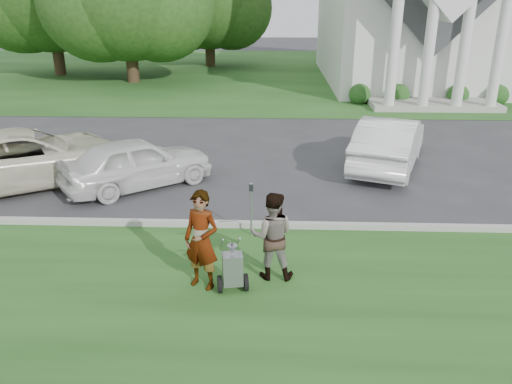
# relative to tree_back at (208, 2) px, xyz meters

# --- Properties ---
(ground) EXTENTS (120.00, 120.00, 0.00)m
(ground) POSITION_rel_tree_back_xyz_m (4.01, -29.99, -4.73)
(ground) COLOR #333335
(ground) RESTS_ON ground
(grass_strip) EXTENTS (80.00, 7.00, 0.01)m
(grass_strip) POSITION_rel_tree_back_xyz_m (4.01, -32.99, -4.72)
(grass_strip) COLOR #1D4919
(grass_strip) RESTS_ON ground
(church_lawn) EXTENTS (80.00, 30.00, 0.01)m
(church_lawn) POSITION_rel_tree_back_xyz_m (4.01, -2.99, -4.72)
(church_lawn) COLOR #1D4919
(church_lawn) RESTS_ON ground
(curb) EXTENTS (80.00, 0.18, 0.15)m
(curb) POSITION_rel_tree_back_xyz_m (4.01, -29.44, -4.65)
(curb) COLOR #9E9E93
(curb) RESTS_ON ground
(tree_back) EXTENTS (9.61, 7.60, 8.89)m
(tree_back) POSITION_rel_tree_back_xyz_m (0.00, 0.00, 0.00)
(tree_back) COLOR #332316
(tree_back) RESTS_ON ground
(striping_cart) EXTENTS (0.65, 1.18, 1.04)m
(striping_cart) POSITION_rel_tree_back_xyz_m (4.40, -32.20, -4.28)
(striping_cart) COLOR black
(striping_cart) RESTS_ON ground
(person_left) EXTENTS (0.83, 0.70, 1.93)m
(person_left) POSITION_rel_tree_back_xyz_m (3.83, -32.06, -3.76)
(person_left) COLOR #999999
(person_left) RESTS_ON ground
(person_right) EXTENTS (0.88, 0.69, 1.77)m
(person_right) POSITION_rel_tree_back_xyz_m (5.13, -31.66, -3.84)
(person_right) COLOR #999999
(person_right) RESTS_ON ground
(parking_meter_near) EXTENTS (0.09, 0.08, 1.29)m
(parking_meter_near) POSITION_rel_tree_back_xyz_m (4.64, -29.86, -3.91)
(parking_meter_near) COLOR gray
(parking_meter_near) RESTS_ON ground
(car_a) EXTENTS (6.35, 5.37, 1.62)m
(car_a) POSITION_rel_tree_back_xyz_m (-2.01, -26.67, -3.92)
(car_a) COLOR beige
(car_a) RESTS_ON ground
(car_b) EXTENTS (4.49, 4.00, 1.47)m
(car_b) POSITION_rel_tree_back_xyz_m (1.23, -26.80, -3.99)
(car_b) COLOR silver
(car_b) RESTS_ON ground
(car_d) EXTENTS (3.33, 5.24, 1.63)m
(car_d) POSITION_rel_tree_back_xyz_m (8.81, -24.69, -3.91)
(car_d) COLOR white
(car_d) RESTS_ON ground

